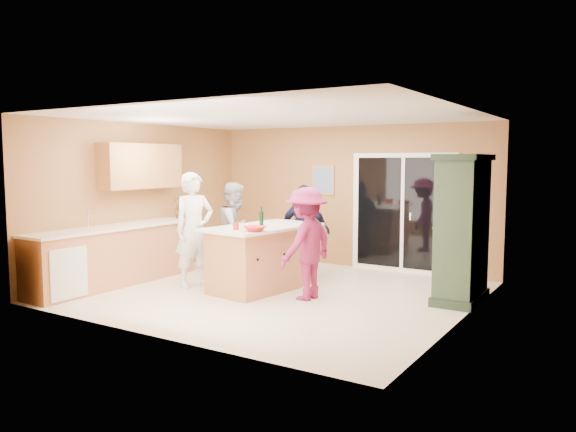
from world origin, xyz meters
The scene contains 22 objects.
floor centered at (0.00, 0.00, 0.00)m, with size 5.50×5.50×0.00m, color white.
ceiling centered at (0.00, 0.00, 2.60)m, with size 5.50×5.00×0.10m, color silver.
wall_back centered at (0.00, 2.50, 1.30)m, with size 5.50×0.10×2.60m, color tan.
wall_front centered at (0.00, -2.50, 1.30)m, with size 5.50×0.10×2.60m, color tan.
wall_left centered at (-2.75, 0.00, 1.30)m, with size 0.10×5.00×2.60m, color tan.
wall_right centered at (2.75, 0.00, 1.30)m, with size 0.10×5.00×2.60m, color tan.
left_cabinet_run centered at (-2.45, -1.05, 0.46)m, with size 0.65×3.05×1.24m.
upper_cabinets centered at (-2.58, -0.20, 1.88)m, with size 0.35×1.60×0.75m, color #C0754A.
sliding_door centered at (1.05, 2.46, 1.05)m, with size 1.90×0.07×2.10m.
framed_picture centered at (-0.55, 2.48, 1.60)m, with size 0.46×0.04×0.56m.
kitchen_island centered at (-0.30, 0.09, 0.46)m, with size 1.24×1.97×0.98m.
green_hutch centered at (2.49, 0.92, 1.00)m, with size 0.59×1.12×2.05m.
woman_white centered at (-1.30, -0.33, 0.89)m, with size 0.65×0.43×1.79m, color silver.
woman_grey centered at (-1.18, 0.57, 0.80)m, with size 0.78×0.61×1.60m, color #97979A.
woman_navy centered at (-0.27, 1.29, 0.78)m, with size 0.91×0.38×1.56m, color #181836.
woman_magenta centered at (0.58, -0.10, 0.80)m, with size 1.03×0.59×1.59m, color #8D1E4D.
serving_bowl centered at (-0.01, -0.51, 1.01)m, with size 0.29×0.29×0.07m, color red.
tulip_vase centered at (-2.45, 0.52, 1.14)m, with size 0.21×0.14×0.39m, color #A2101B.
tumbler_near centered at (-0.39, -0.47, 1.03)m, with size 0.07×0.07×0.10m, color red.
tumbler_far centered at (-0.33, -0.53, 1.03)m, with size 0.07×0.07×0.11m, color red.
wine_bottle centered at (-0.36, 0.14, 1.09)m, with size 0.07×0.07×0.29m.
white_plate centered at (-0.54, 0.48, 0.99)m, with size 0.25×0.25×0.02m, color silver.
Camera 1 is at (4.53, -6.91, 1.97)m, focal length 35.00 mm.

